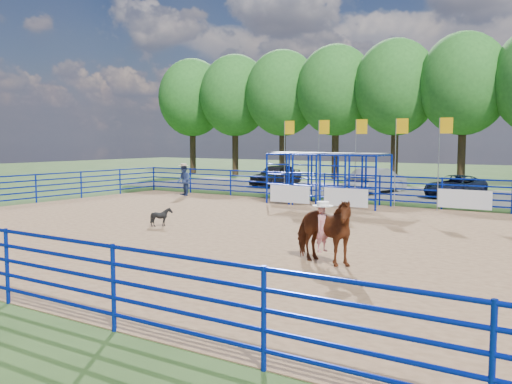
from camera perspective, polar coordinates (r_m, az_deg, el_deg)
ground at (r=19.67m, az=1.68°, el=-4.20°), size 120.00×120.00×0.00m
arena_dirt at (r=19.67m, az=1.68°, el=-4.17°), size 30.00×20.00×0.02m
gravel_strip at (r=35.19m, az=16.34°, el=-0.20°), size 40.00×10.00×0.01m
horse_and_rider at (r=14.83m, az=6.68°, el=-3.69°), size 2.23×1.40×2.24m
calf at (r=21.40m, az=-9.43°, el=-2.47°), size 0.68×0.61×0.72m
spectator_cowboy at (r=32.80m, az=-7.23°, el=1.21°), size 1.08×1.02×1.82m
car_a at (r=39.20m, az=2.00°, el=1.69°), size 1.99×4.58×1.54m
car_b at (r=35.32m, az=12.03°, el=1.15°), size 2.37×4.79×1.51m
car_c at (r=33.79m, az=19.31°, el=0.55°), size 2.94×4.76×1.23m
perimeter_fence at (r=19.56m, az=1.69°, el=-2.03°), size 30.10×20.10×1.50m
chute_assembly at (r=28.16m, az=7.82°, el=1.21°), size 19.32×2.41×4.20m
treeline at (r=43.94m, az=20.09°, el=10.58°), size 56.40×6.40×11.24m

